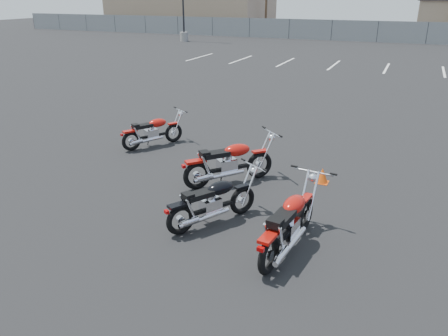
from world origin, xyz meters
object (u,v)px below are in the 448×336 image
at_px(motorcycle_front_red, 153,132).
at_px(motorcycle_third_red, 229,163).
at_px(motorcycle_second_black, 213,202).
at_px(motorcycle_rear_red, 289,224).

relative_size(motorcycle_front_red, motorcycle_third_red, 0.92).
bearing_deg(motorcycle_front_red, motorcycle_third_red, -27.49).
bearing_deg(motorcycle_second_black, motorcycle_third_red, 103.67).
bearing_deg(motorcycle_front_red, motorcycle_rear_red, -36.79).
height_order(motorcycle_front_red, motorcycle_rear_red, motorcycle_rear_red).
relative_size(motorcycle_front_red, motorcycle_second_black, 0.96).
height_order(motorcycle_third_red, motorcycle_rear_red, motorcycle_third_red).
distance_m(motorcycle_second_black, motorcycle_third_red, 1.89).
xyz_separation_m(motorcycle_front_red, motorcycle_third_red, (2.96, -1.54, 0.08)).
bearing_deg(motorcycle_second_black, motorcycle_front_red, 135.27).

